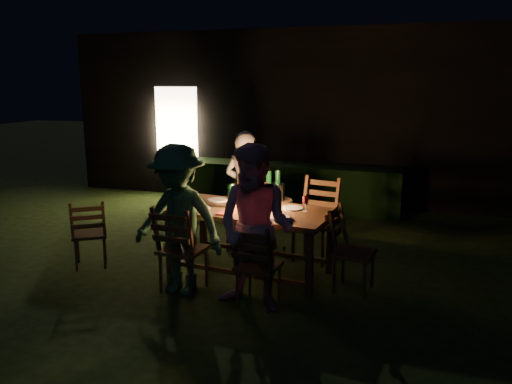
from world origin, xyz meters
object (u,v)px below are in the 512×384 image
(chair_near_right, at_px, (258,280))
(bottle_bucket_a, at_px, (269,188))
(ice_bucket, at_px, (273,192))
(chair_spare, at_px, (90,245))
(dining_table, at_px, (250,215))
(lantern, at_px, (255,195))
(chair_far_left, at_px, (244,229))
(side_table, at_px, (273,206))
(chair_end, at_px, (352,265))
(person_opp_right, at_px, (256,228))
(bottle_bucket_b, at_px, (278,188))
(chair_far_right, at_px, (314,235))
(person_opp_left, at_px, (178,220))
(bottle_table, at_px, (231,195))
(chair_near_left, at_px, (182,264))
(person_house_side, at_px, (245,191))

(chair_near_right, distance_m, bottle_bucket_a, 1.82)
(ice_bucket, bearing_deg, chair_spare, -146.79)
(dining_table, bearing_deg, ice_bucket, 94.89)
(lantern, xyz_separation_m, bottle_bucket_a, (-0.08, 0.82, -0.09))
(chair_far_left, relative_size, side_table, 1.34)
(chair_end, distance_m, chair_spare, 3.18)
(person_opp_right, relative_size, bottle_bucket_b, 5.22)
(chair_far_right, xyz_separation_m, side_table, (-0.61, 0.20, 0.29))
(person_opp_right, distance_m, side_table, 1.81)
(person_opp_left, bearing_deg, person_opp_right, 0.00)
(chair_end, xyz_separation_m, bottle_table, (-1.47, 0.17, 0.64))
(bottle_bucket_b, bearing_deg, chair_far_right, -23.38)
(bottle_table, distance_m, side_table, 0.97)
(lantern, height_order, bottle_bucket_b, lantern)
(chair_end, height_order, bottle_bucket_a, bottle_bucket_a)
(chair_spare, relative_size, person_opp_left, 0.55)
(chair_end, bearing_deg, chair_far_left, -113.41)
(lantern, height_order, ice_bucket, lantern)
(bottle_table, bearing_deg, person_opp_left, -110.42)
(chair_far_left, distance_m, bottle_bucket_a, 0.67)
(chair_near_right, distance_m, chair_far_left, 1.78)
(chair_near_left, relative_size, chair_end, 1.06)
(chair_end, bearing_deg, chair_near_right, -44.23)
(chair_near_left, relative_size, person_opp_right, 0.61)
(bottle_table, bearing_deg, bottle_bucket_a, 74.78)
(person_opp_right, height_order, ice_bucket, person_opp_right)
(bottle_table, distance_m, bottle_bucket_a, 0.87)
(chair_near_right, distance_m, chair_far_right, 1.55)
(bottle_bucket_a, bearing_deg, lantern, -84.67)
(bottle_bucket_b, bearing_deg, chair_end, -43.59)
(person_opp_left, bearing_deg, chair_near_right, 3.24)
(person_house_side, bearing_deg, dining_table, 118.76)
(person_house_side, bearing_deg, chair_far_left, 87.72)
(dining_table, bearing_deg, person_opp_left, -118.76)
(chair_far_left, bearing_deg, chair_far_right, 174.20)
(chair_near_left, height_order, side_table, chair_near_left)
(side_table, distance_m, ice_bucket, 0.19)
(dining_table, height_order, side_table, dining_table)
(chair_end, relative_size, ice_bucket, 3.20)
(chair_near_left, bearing_deg, dining_table, 56.89)
(ice_bucket, bearing_deg, person_house_side, -174.37)
(chair_far_right, bearing_deg, chair_near_right, 91.21)
(dining_table, relative_size, side_table, 2.85)
(chair_near_left, distance_m, chair_far_left, 1.54)
(dining_table, xyz_separation_m, chair_far_left, (-0.36, 0.82, -0.43))
(chair_far_right, height_order, person_house_side, person_house_side)
(bottle_table, relative_size, bottle_bucket_b, 0.88)
(chair_near_right, xyz_separation_m, bottle_table, (-0.61, 0.85, 0.65))
(dining_table, distance_m, chair_far_right, 1.02)
(dining_table, distance_m, person_opp_left, 0.94)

